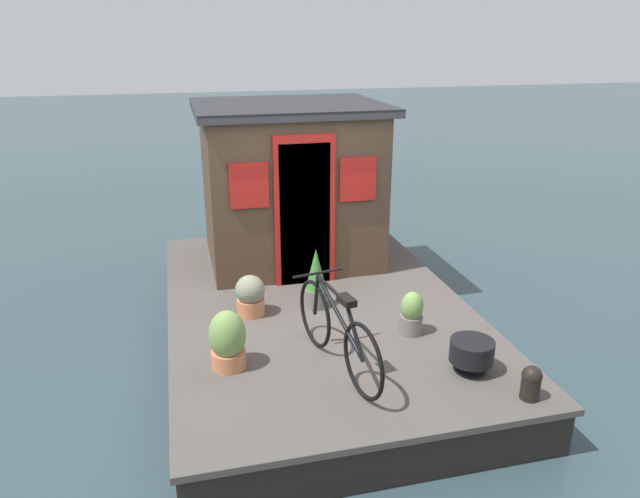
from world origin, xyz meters
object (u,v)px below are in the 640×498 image
at_px(houseboat_cabin, 290,183).
at_px(potted_plant_lavender, 250,295).
at_px(potted_plant_rosemary, 412,313).
at_px(charcoal_grill, 472,352).
at_px(potted_plant_basil, 316,279).
at_px(bicycle, 337,332).
at_px(mooring_bollard, 531,382).
at_px(potted_plant_thyme, 228,341).

distance_m(houseboat_cabin, potted_plant_lavender, 1.92).
bearing_deg(houseboat_cabin, potted_plant_rosemary, -162.28).
height_order(houseboat_cabin, charcoal_grill, houseboat_cabin).
relative_size(potted_plant_lavender, potted_plant_basil, 0.66).
relative_size(potted_plant_lavender, potted_plant_rosemary, 0.99).
relative_size(houseboat_cabin, bicycle, 1.46).
xyz_separation_m(potted_plant_rosemary, potted_plant_basil, (0.83, 0.79, 0.10)).
distance_m(charcoal_grill, mooring_bollard, 0.58).
height_order(potted_plant_basil, mooring_bollard, potted_plant_basil).
bearing_deg(potted_plant_lavender, bicycle, -154.44).
bearing_deg(charcoal_grill, bicycle, 73.77).
relative_size(houseboat_cabin, potted_plant_thyme, 4.19).
distance_m(bicycle, potted_plant_basil, 1.30).
xyz_separation_m(potted_plant_basil, mooring_bollard, (-2.14, -1.31, -0.16)).
relative_size(bicycle, potted_plant_thyme, 2.87).
distance_m(bicycle, charcoal_grill, 1.21).
xyz_separation_m(potted_plant_lavender, potted_plant_thyme, (-1.02, 0.34, 0.05)).
xyz_separation_m(potted_plant_lavender, potted_plant_basil, (0.02, -0.73, 0.10)).
bearing_deg(mooring_bollard, bicycle, 59.59).
xyz_separation_m(potted_plant_thyme, mooring_bollard, (-1.10, -2.38, -0.11)).
distance_m(potted_plant_lavender, potted_plant_basil, 0.74).
xyz_separation_m(houseboat_cabin, potted_plant_rosemary, (-2.38, -0.76, -0.81)).
xyz_separation_m(houseboat_cabin, bicycle, (-2.84, 0.15, -0.66)).
bearing_deg(houseboat_cabin, charcoal_grill, -162.41).
xyz_separation_m(houseboat_cabin, potted_plant_basil, (-1.54, 0.03, -0.71)).
distance_m(potted_plant_rosemary, potted_plant_basil, 1.15).
height_order(potted_plant_lavender, mooring_bollard, potted_plant_lavender).
bearing_deg(potted_plant_lavender, mooring_bollard, -136.02).
height_order(charcoal_grill, mooring_bollard, charcoal_grill).
height_order(potted_plant_rosemary, charcoal_grill, potted_plant_rosemary).
bearing_deg(potted_plant_rosemary, houseboat_cabin, 17.72).
bearing_deg(bicycle, potted_plant_rosemary, -62.90).
bearing_deg(charcoal_grill, potted_plant_lavender, 47.58).
xyz_separation_m(bicycle, potted_plant_rosemary, (0.46, -0.91, -0.15)).
relative_size(houseboat_cabin, potted_plant_rosemary, 5.21).
height_order(houseboat_cabin, potted_plant_rosemary, houseboat_cabin).
bearing_deg(potted_plant_lavender, potted_plant_rosemary, -118.19).
xyz_separation_m(houseboat_cabin, potted_plant_lavender, (-1.56, 0.76, -0.81)).
relative_size(potted_plant_lavender, mooring_bollard, 1.48).
height_order(houseboat_cabin, mooring_bollard, houseboat_cabin).
xyz_separation_m(potted_plant_basil, potted_plant_thyme, (-1.04, 1.07, -0.05)).
distance_m(houseboat_cabin, charcoal_grill, 3.43).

